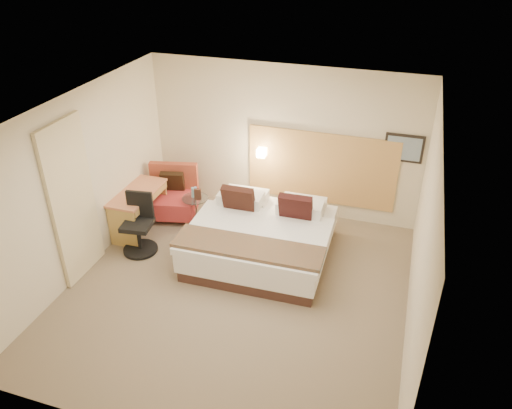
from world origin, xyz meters
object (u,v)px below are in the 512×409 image
(desk_chair, at_px, (139,228))
(lounge_chair, at_px, (172,197))
(bed, at_px, (262,237))
(desk, at_px, (139,200))
(side_table, at_px, (196,209))

(desk_chair, bearing_deg, lounge_chair, 89.63)
(bed, height_order, lounge_chair, bed)
(desk_chair, bearing_deg, desk, 117.28)
(bed, height_order, side_table, bed)
(lounge_chair, distance_m, side_table, 0.55)
(side_table, distance_m, desk, 0.99)
(side_table, bearing_deg, bed, -22.40)
(bed, bearing_deg, side_table, 157.60)
(lounge_chair, height_order, desk_chair, desk_chair)
(lounge_chair, xyz_separation_m, desk, (-0.29, -0.63, 0.22))
(desk, distance_m, desk_chair, 0.64)
(lounge_chair, relative_size, desk, 0.85)
(lounge_chair, xyz_separation_m, desk_chair, (-0.01, -1.17, 0.04))
(bed, bearing_deg, desk_chair, -166.81)
(desk, xyz_separation_m, desk_chair, (0.28, -0.55, -0.18))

